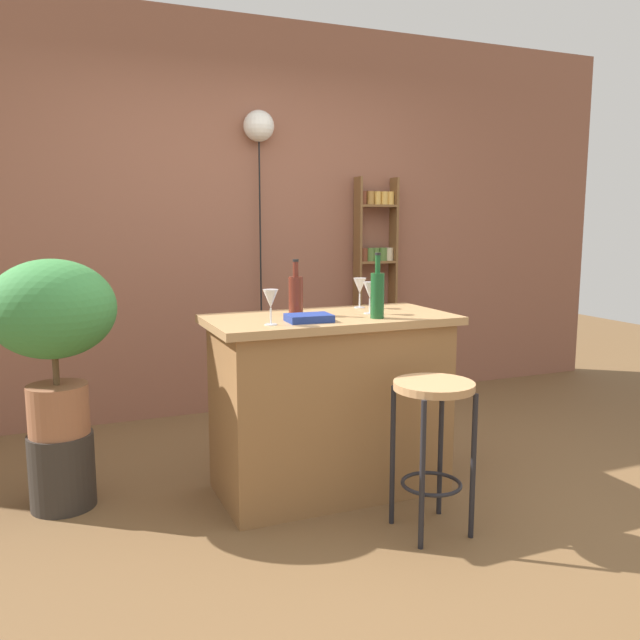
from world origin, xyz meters
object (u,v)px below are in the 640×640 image
(spice_shelf, at_px, (375,282))
(wine_glass_center, at_px, (360,287))
(bottle_olive_oil, at_px, (377,294))
(bottle_wine_red, at_px, (296,294))
(potted_plant, at_px, (53,321))
(pendant_globe_light, at_px, (259,130))
(plant_stool, at_px, (62,470))
(wine_glass_right, at_px, (370,291))
(bar_stool, at_px, (433,420))
(wine_glass_left, at_px, (271,300))
(cookbook, at_px, (309,318))

(spice_shelf, bearing_deg, wine_glass_center, -120.79)
(wine_glass_center, bearing_deg, bottle_olive_oil, -103.37)
(spice_shelf, bearing_deg, bottle_wine_red, -129.95)
(potted_plant, height_order, pendant_globe_light, pendant_globe_light)
(plant_stool, xyz_separation_m, wine_glass_right, (1.51, -0.32, 0.85))
(plant_stool, bearing_deg, bar_stool, -30.77)
(bar_stool, bearing_deg, wine_glass_center, 87.63)
(wine_glass_left, bearing_deg, bottle_olive_oil, -0.26)
(wine_glass_center, distance_m, pendant_globe_light, 1.66)
(bottle_wine_red, relative_size, bottle_olive_oil, 0.88)
(bottle_wine_red, bearing_deg, wine_glass_center, 16.54)
(wine_glass_center, bearing_deg, bar_stool, -92.37)
(bottle_wine_red, bearing_deg, potted_plant, 169.15)
(bottle_olive_oil, relative_size, cookbook, 1.53)
(spice_shelf, xyz_separation_m, wine_glass_left, (-1.42, -1.68, 0.12))
(bar_stool, relative_size, cookbook, 3.29)
(spice_shelf, distance_m, potted_plant, 2.64)
(bottle_wine_red, height_order, wine_glass_center, bottle_wine_red)
(potted_plant, distance_m, pendant_globe_light, 2.17)
(bar_stool, relative_size, wine_glass_right, 4.21)
(spice_shelf, distance_m, plant_stool, 2.73)
(potted_plant, xyz_separation_m, wine_glass_right, (1.51, -0.32, 0.11))
(cookbook, bearing_deg, potted_plant, 161.91)
(bottle_olive_oil, xyz_separation_m, pendant_globe_light, (-0.06, 1.71, 0.98))
(bar_stool, height_order, cookbook, cookbook)
(cookbook, bearing_deg, bottle_olive_oil, -1.12)
(wine_glass_center, relative_size, wine_glass_right, 1.00)
(bar_stool, relative_size, potted_plant, 0.82)
(bar_stool, bearing_deg, wine_glass_left, 143.94)
(spice_shelf, xyz_separation_m, plant_stool, (-2.34, -1.21, -0.73))
(bottle_olive_oil, xyz_separation_m, wine_glass_right, (0.04, 0.15, -0.00))
(bar_stool, distance_m, bottle_wine_red, 0.94)
(wine_glass_right, bearing_deg, bar_stool, -88.20)
(wine_glass_left, bearing_deg, bottle_wine_red, 49.12)
(cookbook, xyz_separation_m, pendant_globe_light, (0.29, 1.68, 1.08))
(bottle_wine_red, relative_size, cookbook, 1.35)
(spice_shelf, bearing_deg, wine_glass_left, -130.09)
(bar_stool, relative_size, pendant_globe_light, 0.32)
(bottle_olive_oil, bearing_deg, bar_stool, -82.68)
(plant_stool, bearing_deg, potted_plant, 0.00)
(potted_plant, relative_size, bottle_olive_oil, 2.64)
(bottle_wine_red, xyz_separation_m, wine_glass_right, (0.37, -0.10, 0.01))
(plant_stool, bearing_deg, wine_glass_right, -11.94)
(bottle_wine_red, distance_m, wine_glass_left, 0.33)
(spice_shelf, relative_size, wine_glass_left, 10.45)
(bottle_wine_red, height_order, wine_glass_right, bottle_wine_red)
(bottle_wine_red, relative_size, wine_glass_left, 1.72)
(bottle_wine_red, bearing_deg, cookbook, -94.75)
(bar_stool, xyz_separation_m, wine_glass_center, (0.03, 0.82, 0.52))
(plant_stool, xyz_separation_m, pendant_globe_light, (1.42, 1.23, 1.83))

